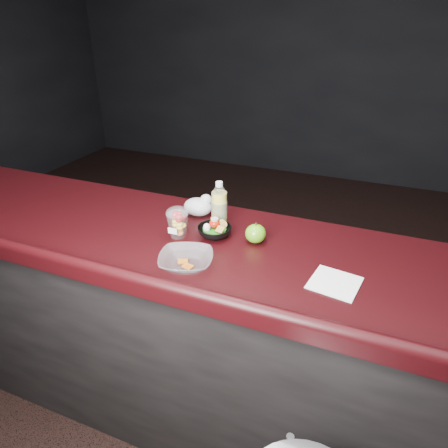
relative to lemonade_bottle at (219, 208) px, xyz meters
The scene contains 9 objects.
room_shell 0.85m from the lemonade_bottle, 81.95° to the right, with size 8.00×8.00×8.00m.
counter 0.61m from the lemonade_bottle, 66.29° to the right, with size 4.06×0.71×1.02m.
lemonade_bottle is the anchor object (origin of this frame).
fruit_cup 0.19m from the lemonade_bottle, 130.95° to the right, with size 0.09×0.09×0.13m.
green_apple 0.21m from the lemonade_bottle, 20.97° to the right, with size 0.08×0.08×0.09m.
plastic_bag 0.16m from the lemonade_bottle, 151.32° to the left, with size 0.13×0.11×0.10m.
snack_bowl 0.11m from the lemonade_bottle, 80.74° to the right, with size 0.18×0.18×0.08m.
takeout_bowl 0.34m from the lemonade_bottle, 88.44° to the right, with size 0.25×0.25×0.05m.
paper_napkin 0.59m from the lemonade_bottle, 24.21° to the right, with size 0.16×0.16×0.00m, color white.
Camera 1 is at (0.54, -0.98, 1.84)m, focal length 32.00 mm.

